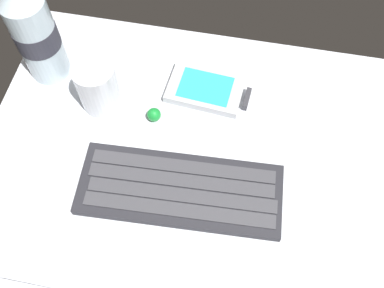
% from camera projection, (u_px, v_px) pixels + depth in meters
% --- Properties ---
extents(ground_plane, '(0.64, 0.48, 0.03)m').
position_uv_depth(ground_plane, '(192.00, 158.00, 0.66)').
color(ground_plane, silver).
extents(keyboard, '(0.30, 0.13, 0.02)m').
position_uv_depth(keyboard, '(180.00, 190.00, 0.61)').
color(keyboard, '#232328').
rests_on(keyboard, ground_plane).
extents(handheld_device, '(0.13, 0.09, 0.02)m').
position_uv_depth(handheld_device, '(209.00, 90.00, 0.70)').
color(handheld_device, '#B7BABF').
rests_on(handheld_device, ground_plane).
extents(juice_cup, '(0.06, 0.06, 0.09)m').
position_uv_depth(juice_cup, '(98.00, 88.00, 0.66)').
color(juice_cup, silver).
rests_on(juice_cup, ground_plane).
extents(water_bottle, '(0.07, 0.07, 0.21)m').
position_uv_depth(water_bottle, '(35.00, 32.00, 0.65)').
color(water_bottle, silver).
rests_on(water_bottle, ground_plane).
extents(trackball_mouse, '(0.02, 0.02, 0.02)m').
position_uv_depth(trackball_mouse, '(154.00, 115.00, 0.67)').
color(trackball_mouse, '#198C33').
rests_on(trackball_mouse, ground_plane).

